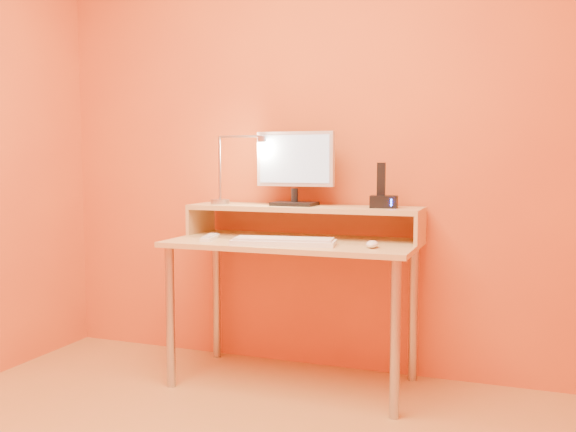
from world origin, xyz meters
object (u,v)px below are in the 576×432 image
at_px(phone_dock, 384,202).
at_px(keyboard, 284,242).
at_px(remote_control, 210,238).
at_px(mouse, 372,244).
at_px(monitor_panel, 295,159).
at_px(lamp_base, 220,202).

height_order(phone_dock, keyboard, phone_dock).
bearing_deg(remote_control, mouse, -13.12).
xyz_separation_m(mouse, remote_control, (-0.82, 0.01, -0.01)).
xyz_separation_m(monitor_panel, remote_control, (-0.35, -0.28, -0.39)).
height_order(keyboard, mouse, mouse).
bearing_deg(remote_control, phone_dock, 6.00).
height_order(lamp_base, remote_control, lamp_base).
bearing_deg(monitor_panel, lamp_base, -174.40).
height_order(keyboard, remote_control, keyboard).
height_order(lamp_base, mouse, lamp_base).
bearing_deg(mouse, keyboard, -179.77).
distance_m(lamp_base, keyboard, 0.57).
height_order(monitor_panel, remote_control, monitor_panel).
relative_size(monitor_panel, remote_control, 2.10).
xyz_separation_m(lamp_base, keyboard, (0.47, -0.29, -0.16)).
distance_m(lamp_base, mouse, 0.93).
bearing_deg(mouse, monitor_panel, 143.33).
relative_size(lamp_base, phone_dock, 0.77).
height_order(monitor_panel, phone_dock, monitor_panel).
height_order(monitor_panel, mouse, monitor_panel).
distance_m(keyboard, remote_control, 0.41).
height_order(mouse, remote_control, mouse).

